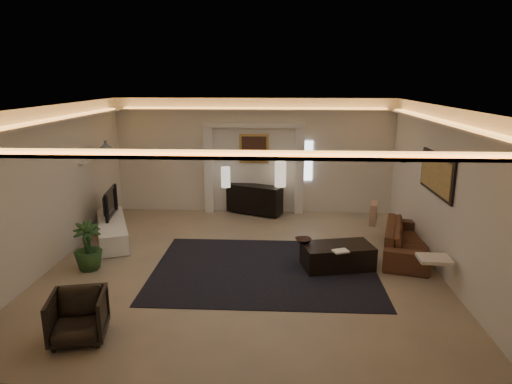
{
  "coord_description": "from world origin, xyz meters",
  "views": [
    {
      "loc": [
        0.64,
        -7.76,
        3.37
      ],
      "look_at": [
        0.2,
        0.6,
        1.25
      ],
      "focal_mm": 31.58,
      "sensor_mm": 36.0,
      "label": 1
    }
  ],
  "objects_px": {
    "sofa": "(407,240)",
    "armchair": "(78,317)",
    "coffee_table": "(337,257)",
    "console": "(255,199)"
  },
  "relations": [
    {
      "from": "sofa",
      "to": "armchair",
      "type": "bearing_deg",
      "value": 137.19
    },
    {
      "from": "coffee_table",
      "to": "console",
      "type": "bearing_deg",
      "value": 105.22
    },
    {
      "from": "sofa",
      "to": "coffee_table",
      "type": "bearing_deg",
      "value": 130.31
    },
    {
      "from": "sofa",
      "to": "armchair",
      "type": "relative_size",
      "value": 2.92
    },
    {
      "from": "console",
      "to": "armchair",
      "type": "xyz_separation_m",
      "value": [
        -2.0,
        -5.81,
        -0.08
      ]
    },
    {
      "from": "console",
      "to": "sofa",
      "type": "relative_size",
      "value": 0.67
    },
    {
      "from": "sofa",
      "to": "coffee_table",
      "type": "relative_size",
      "value": 1.68
    },
    {
      "from": "armchair",
      "to": "sofa",
      "type": "bearing_deg",
      "value": 19.2
    },
    {
      "from": "sofa",
      "to": "coffee_table",
      "type": "xyz_separation_m",
      "value": [
        -1.43,
        -0.67,
        -0.1
      ]
    },
    {
      "from": "console",
      "to": "armchair",
      "type": "relative_size",
      "value": 1.97
    }
  ]
}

